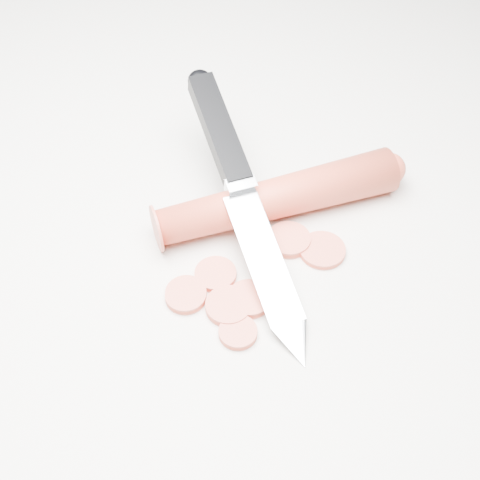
# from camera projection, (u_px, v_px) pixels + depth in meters

# --- Properties ---
(ground) EXTENTS (2.40, 2.40, 0.00)m
(ground) POSITION_uv_depth(u_px,v_px,m) (236.00, 230.00, 0.55)
(ground) COLOR silver
(ground) RESTS_ON ground
(carrot) EXTENTS (0.19, 0.14, 0.03)m
(carrot) POSITION_uv_depth(u_px,v_px,m) (277.00, 198.00, 0.55)
(carrot) COLOR red
(carrot) RESTS_ON ground
(carrot_slice_0) EXTENTS (0.03, 0.03, 0.01)m
(carrot_slice_0) POSITION_uv_depth(u_px,v_px,m) (186.00, 296.00, 0.50)
(carrot_slice_0) COLOR #C7503C
(carrot_slice_0) RESTS_ON ground
(carrot_slice_1) EXTENTS (0.03, 0.03, 0.01)m
(carrot_slice_1) POSITION_uv_depth(u_px,v_px,m) (249.00, 299.00, 0.50)
(carrot_slice_1) COLOR #C7503C
(carrot_slice_1) RESTS_ON ground
(carrot_slice_2) EXTENTS (0.04, 0.04, 0.01)m
(carrot_slice_2) POSITION_uv_depth(u_px,v_px,m) (289.00, 240.00, 0.54)
(carrot_slice_2) COLOR #C7503C
(carrot_slice_2) RESTS_ON ground
(carrot_slice_3) EXTENTS (0.03, 0.03, 0.01)m
(carrot_slice_3) POSITION_uv_depth(u_px,v_px,m) (216.00, 274.00, 0.52)
(carrot_slice_3) COLOR #C7503C
(carrot_slice_3) RESTS_ON ground
(carrot_slice_4) EXTENTS (0.03, 0.03, 0.01)m
(carrot_slice_4) POSITION_uv_depth(u_px,v_px,m) (228.00, 306.00, 0.50)
(carrot_slice_4) COLOR #C7503C
(carrot_slice_4) RESTS_ON ground
(carrot_slice_5) EXTENTS (0.03, 0.03, 0.01)m
(carrot_slice_5) POSITION_uv_depth(u_px,v_px,m) (186.00, 294.00, 0.51)
(carrot_slice_5) COLOR #C7503C
(carrot_slice_5) RESTS_ON ground
(carrot_slice_6) EXTENTS (0.03, 0.03, 0.01)m
(carrot_slice_6) POSITION_uv_depth(u_px,v_px,m) (238.00, 332.00, 0.48)
(carrot_slice_6) COLOR #C7503C
(carrot_slice_6) RESTS_ON ground
(carrot_slice_7) EXTENTS (0.04, 0.04, 0.01)m
(carrot_slice_7) POSITION_uv_depth(u_px,v_px,m) (322.00, 250.00, 0.53)
(carrot_slice_7) COLOR #C7503C
(carrot_slice_7) RESTS_ON ground
(kitchen_knife) EXTENTS (0.16, 0.24, 0.08)m
(kitchen_knife) POSITION_uv_depth(u_px,v_px,m) (247.00, 200.00, 0.52)
(kitchen_knife) COLOR silver
(kitchen_knife) RESTS_ON ground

